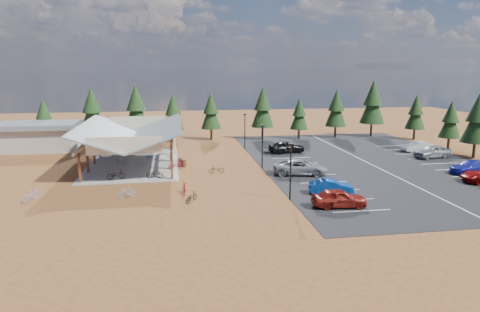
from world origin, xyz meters
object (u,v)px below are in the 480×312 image
at_px(bike_pavilion, 132,133).
at_px(lamp_post_1, 262,143).
at_px(car_4, 287,147).
at_px(car_8, 432,151).
at_px(bike_9, 31,195).
at_px(bike_15, 175,164).
at_px(bike_13, 127,192).
at_px(bike_5, 140,163).
at_px(bike_1, 121,160).
at_px(bike_16, 217,169).
at_px(bike_11, 184,187).
at_px(bike_0, 116,175).
at_px(bike_2, 107,155).
at_px(bike_6, 152,156).
at_px(bike_7, 145,147).
at_px(lamp_post_0, 291,167).
at_px(bike_3, 125,152).
at_px(car_2, 300,167).
at_px(trash_bin_0, 181,161).
at_px(bike_12, 191,197).
at_px(trash_bin_1, 184,163).
at_px(bike_4, 155,174).
at_px(outbuilding, 38,136).
at_px(car_1, 331,187).
at_px(car_7, 471,167).
at_px(car_9, 417,146).
at_px(car_0, 339,198).
at_px(lamp_post_2, 245,129).

relative_size(bike_pavilion, lamp_post_1, 3.77).
distance_m(car_4, car_8, 18.83).
distance_m(bike_9, bike_15, 16.43).
bearing_deg(bike_13, bike_5, 149.51).
height_order(bike_1, bike_15, bike_1).
bearing_deg(car_4, bike_16, 123.99).
bearing_deg(lamp_post_1, car_4, 58.12).
relative_size(bike_11, bike_15, 0.99).
relative_size(bike_0, bike_2, 1.24).
bearing_deg(bike_6, bike_7, 9.56).
distance_m(lamp_post_0, bike_3, 27.53).
height_order(bike_1, bike_9, bike_1).
relative_size(bike_pavilion, car_2, 3.28).
xyz_separation_m(trash_bin_0, bike_12, (0.58, -14.56, 0.01)).
bearing_deg(car_2, bike_3, 67.31).
xyz_separation_m(trash_bin_1, bike_4, (-3.19, -5.17, 0.11)).
bearing_deg(outbuilding, lamp_post_1, -28.89).
xyz_separation_m(bike_pavilion, bike_9, (-7.77, -13.76, -3.27)).
bearing_deg(bike_2, car_1, -113.40).
distance_m(car_2, car_7, 19.01).
distance_m(lamp_post_0, lamp_post_1, 12.00).
bearing_deg(bike_pavilion, car_1, -39.61).
bearing_deg(bike_0, bike_15, -67.74).
relative_size(bike_2, bike_13, 0.91).
xyz_separation_m(bike_1, bike_11, (7.17, -12.83, -0.08)).
height_order(bike_4, bike_5, bike_5).
distance_m(bike_15, bike_16, 5.47).
bearing_deg(car_7, trash_bin_0, -115.05).
bearing_deg(lamp_post_0, car_4, 75.65).
distance_m(trash_bin_0, car_9, 32.97).
height_order(lamp_post_0, car_7, lamp_post_0).
bearing_deg(bike_11, bike_pavilion, 110.65).
relative_size(bike_1, car_4, 0.36).
relative_size(lamp_post_1, car_7, 1.04).
distance_m(bike_1, bike_2, 4.54).
distance_m(bike_6, bike_9, 18.40).
relative_size(trash_bin_1, car_2, 0.15).
relative_size(bike_pavilion, car_8, 4.01).
bearing_deg(bike_12, bike_11, -44.87).
bearing_deg(car_4, bike_12, 135.90).
bearing_deg(bike_7, bike_5, -174.32).
bearing_deg(trash_bin_1, bike_pavilion, 156.36).
bearing_deg(car_0, car_2, 4.21).
bearing_deg(bike_15, lamp_post_0, -176.73).
bearing_deg(bike_13, car_7, 66.33).
relative_size(lamp_post_1, bike_0, 2.71).
xyz_separation_m(lamp_post_2, bike_0, (-16.15, -14.67, -2.38)).
xyz_separation_m(bike_5, bike_15, (4.04, -1.24, -0.02)).
bearing_deg(car_8, bike_16, -92.35).
distance_m(bike_12, car_9, 36.82).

